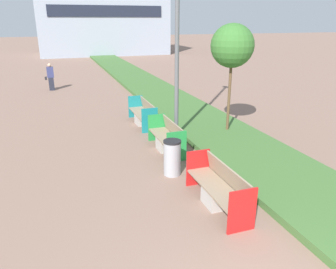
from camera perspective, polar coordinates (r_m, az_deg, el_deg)
planter_grass_strip at (r=15.68m, az=1.95°, el=4.85°), size 2.80×120.00×0.18m
building_backdrop at (r=42.83m, az=-11.45°, el=19.61°), size 14.92×7.84×8.95m
bench_red_frame at (r=7.59m, az=8.78°, el=-9.57°), size 0.65×2.16×0.94m
bench_green_frame at (r=10.57m, az=-0.19°, el=-0.82°), size 0.65×2.00×0.94m
bench_teal_frame at (r=13.27m, az=-4.36°, el=3.37°), size 0.65×2.24×0.94m
litter_bin at (r=8.86m, az=0.73°, el=-4.04°), size 0.48×0.48×0.98m
sapling_tree_near at (r=11.74m, az=11.13°, el=14.86°), size 1.49×1.49×3.92m
pedestrian_walking at (r=20.96m, az=-19.78°, el=9.44°), size 0.53×0.24×1.61m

